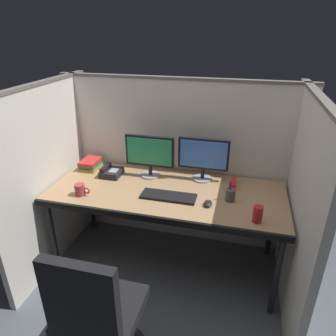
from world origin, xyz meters
name	(u,v)px	position (x,y,z in m)	size (l,w,h in m)	color
ground_plane	(158,286)	(0.00, 0.00, 0.00)	(8.00, 8.00, 0.00)	#4C5156
cubicle_partition_rear	(178,163)	(0.00, 0.74, 0.79)	(2.21, 0.06, 1.57)	beige
cubicle_partition_left	(50,177)	(-0.99, 0.20, 0.79)	(0.06, 1.41, 1.57)	beige
cubicle_partition_right	(299,208)	(0.99, 0.20, 0.79)	(0.06, 1.41, 1.57)	beige
desk	(166,197)	(0.00, 0.29, 0.69)	(1.90, 0.80, 0.74)	#997551
office_chair	(100,330)	(-0.13, -0.74, 0.36)	(0.52, 0.52, 0.97)	black
monitor_left	(150,154)	(-0.21, 0.52, 0.96)	(0.43, 0.17, 0.37)	gray
monitor_right	(203,156)	(0.25, 0.57, 0.96)	(0.43, 0.17, 0.37)	gray
keyboard_main	(169,196)	(0.04, 0.20, 0.75)	(0.43, 0.15, 0.02)	black
computer_mouse	(208,203)	(0.36, 0.16, 0.76)	(0.06, 0.10, 0.04)	black
soda_can	(258,214)	(0.71, 0.03, 0.80)	(0.07, 0.07, 0.12)	red
book_stack	(91,164)	(-0.80, 0.55, 0.78)	(0.16, 0.23, 0.09)	olive
red_stapler	(233,184)	(0.52, 0.50, 0.77)	(0.04, 0.15, 0.06)	red
desk_phone	(111,172)	(-0.55, 0.45, 0.77)	(0.17, 0.19, 0.09)	black
pen_cup	(230,195)	(0.51, 0.27, 0.79)	(0.08, 0.08, 0.17)	#4C4742
coffee_mug	(80,190)	(-0.64, 0.06, 0.79)	(0.13, 0.08, 0.09)	#993333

